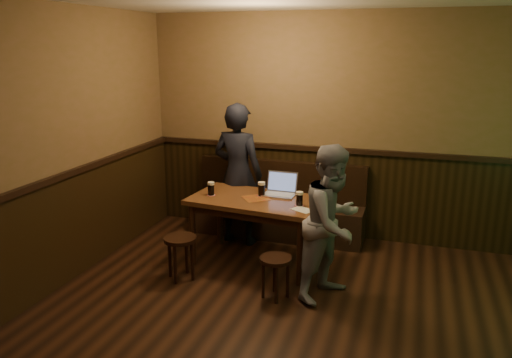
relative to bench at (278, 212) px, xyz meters
The scene contains 12 objects.
room 2.78m from the bench, 73.72° to the right, with size 5.04×6.04×2.84m.
bench is the anchor object (origin of this frame).
pub_table 0.97m from the bench, 90.00° to the right, with size 1.50×0.96×0.77m.
stool_left 1.66m from the bench, 112.22° to the right, with size 0.35×0.35×0.47m.
stool_right 1.68m from the bench, 75.15° to the right, with size 0.40×0.40×0.42m.
pint_left 1.21m from the bench, 118.34° to the right, with size 0.10×0.10×0.15m.
pint_mid 0.97m from the bench, 87.74° to the right, with size 0.11×0.11×0.16m.
pint_right 1.25m from the bench, 63.20° to the right, with size 0.10×0.10×0.15m.
laptop 0.88m from the bench, 72.45° to the right, with size 0.36×0.29×0.25m.
menu 1.36m from the bench, 63.13° to the right, with size 0.22×0.15×0.00m, color silver.
person_suit 0.79m from the bench, 137.77° to the right, with size 0.64×0.42×1.74m, color black.
person_grey 1.75m from the bench, 56.53° to the right, with size 0.74×0.57×1.52m, color gray.
Camera 1 is at (0.88, -3.15, 2.40)m, focal length 35.00 mm.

